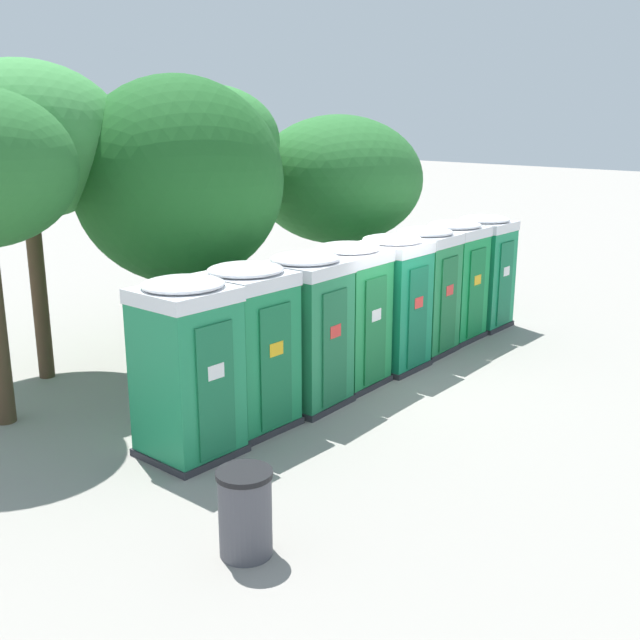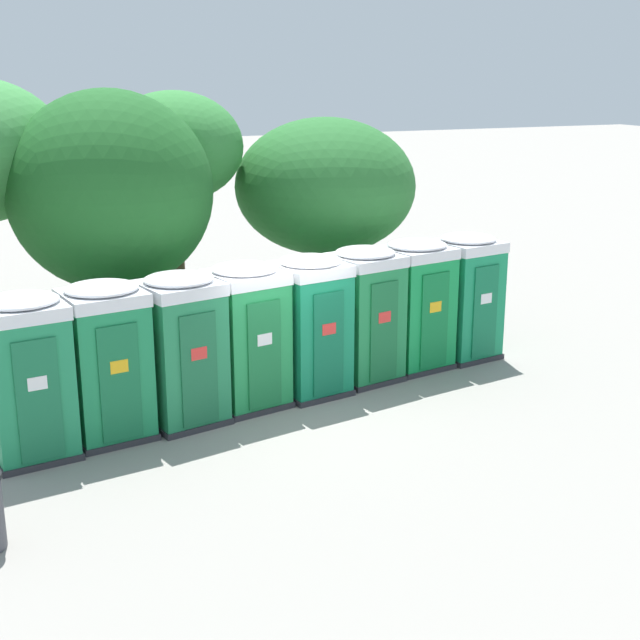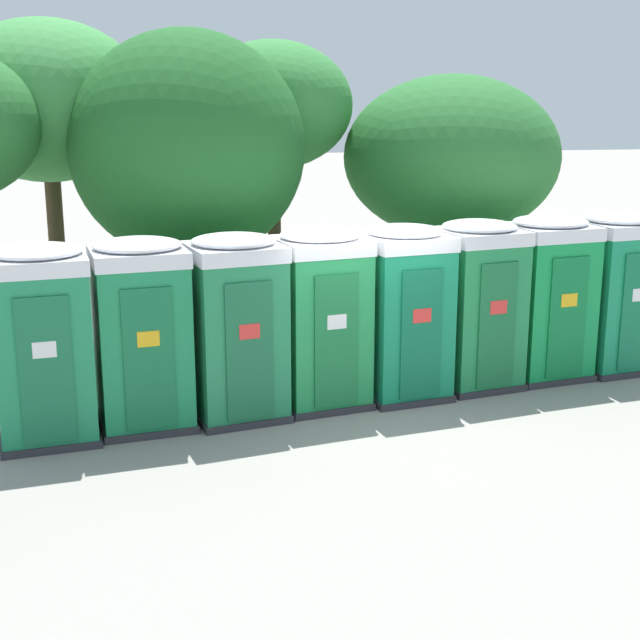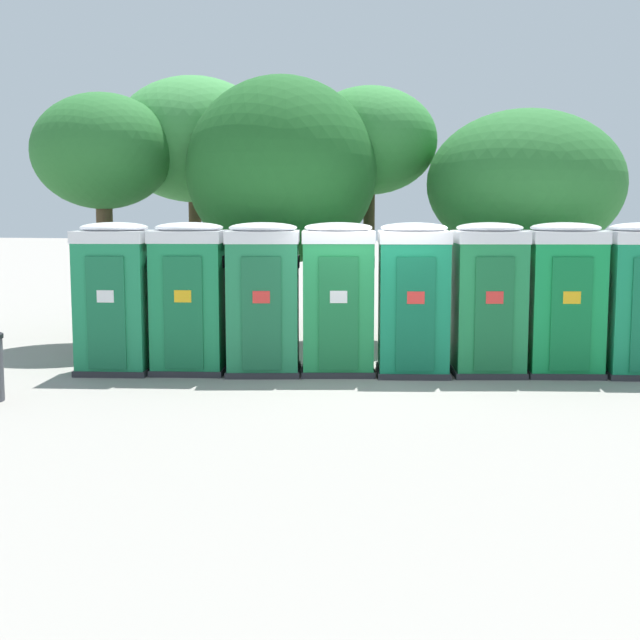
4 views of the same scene
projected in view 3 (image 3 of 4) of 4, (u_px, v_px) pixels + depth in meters
ground_plane at (368, 404)px, 12.82m from camera, size 120.00×120.00×0.00m
portapotty_0 at (43, 343)px, 11.23m from camera, size 1.38×1.37×2.54m
portapotty_1 at (142, 333)px, 11.71m from camera, size 1.40×1.37×2.54m
portapotty_2 at (236, 326)px, 12.05m from camera, size 1.45×1.43×2.54m
portapotty_3 at (320, 317)px, 12.55m from camera, size 1.43×1.42×2.54m
portapotty_4 at (403, 311)px, 12.89m from camera, size 1.38×1.39×2.54m
portapotty_5 at (477, 303)px, 13.38m from camera, size 1.40×1.41×2.54m
portapotty_6 at (546, 297)px, 13.84m from camera, size 1.43×1.40×2.54m
portapotty_7 at (615, 291)px, 14.21m from camera, size 1.36×1.38×2.54m
street_tree_0 at (273, 107)px, 15.64m from camera, size 2.81×2.81×5.28m
street_tree_1 at (188, 148)px, 14.29m from camera, size 3.78×3.78×5.37m
street_tree_2 at (451, 158)px, 16.06m from camera, size 3.88×3.88×4.71m
street_tree_3 at (47, 102)px, 14.85m from camera, size 3.44×3.44×5.57m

